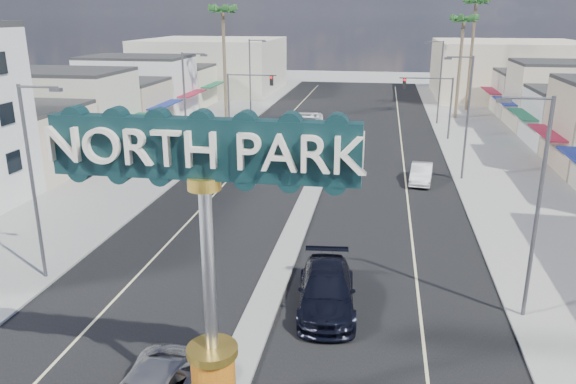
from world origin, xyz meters
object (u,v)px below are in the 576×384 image
(streetlight_l_far, at_px, (251,75))
(streetlight_r_near, at_px, (535,199))
(gateway_sign, at_px, (207,242))
(palm_right_far, at_px, (476,8))
(streetlight_l_near, at_px, (35,174))
(car_parked_right, at_px, (421,173))
(streetlight_r_far, at_px, (439,78))
(palm_left_far, at_px, (223,16))
(car_parked_left, at_px, (259,152))
(traffic_signal_right, at_px, (432,96))
(suv_right, at_px, (327,290))
(traffic_signal_left, at_px, (246,91))
(streetlight_r_mid, at_px, (466,112))
(streetlight_l_mid, at_px, (187,104))
(palm_right_mid, at_px, (463,24))

(streetlight_l_far, bearing_deg, streetlight_r_near, -63.58)
(gateway_sign, relative_size, streetlight_r_near, 1.02)
(streetlight_r_near, bearing_deg, palm_right_far, 84.98)
(streetlight_l_near, bearing_deg, car_parked_right, 46.24)
(palm_right_far, bearing_deg, streetlight_r_far, -114.55)
(car_parked_right, bearing_deg, palm_left_far, 140.46)
(streetlight_l_near, bearing_deg, palm_right_far, 63.94)
(palm_left_far, relative_size, car_parked_left, 3.14)
(streetlight_r_far, xyz_separation_m, car_parked_right, (-2.86, -23.20, -4.37))
(streetlight_l_far, bearing_deg, streetlight_l_near, -90.00)
(streetlight_l_near, bearing_deg, palm_left_far, 93.67)
(traffic_signal_right, bearing_deg, palm_right_far, 72.10)
(suv_right, bearing_deg, streetlight_r_far, 73.96)
(traffic_signal_left, xyz_separation_m, streetlight_r_mid, (19.62, -13.99, 0.79))
(gateway_sign, relative_size, streetlight_l_far, 1.02)
(traffic_signal_left, bearing_deg, palm_left_far, 122.43)
(traffic_signal_left, bearing_deg, car_parked_left, -70.97)
(streetlight_l_far, bearing_deg, traffic_signal_left, -81.14)
(suv_right, bearing_deg, streetlight_l_mid, 116.72)
(traffic_signal_left, height_order, streetlight_r_far, streetlight_r_far)
(streetlight_l_far, height_order, suv_right, streetlight_l_far)
(streetlight_r_far, bearing_deg, streetlight_l_near, -116.42)
(palm_right_far, distance_m, suv_right, 55.25)
(traffic_signal_left, distance_m, streetlight_r_mid, 24.11)
(palm_right_mid, bearing_deg, streetlight_r_mid, -95.64)
(streetlight_l_near, xyz_separation_m, streetlight_l_far, (0.00, 42.00, 0.00))
(streetlight_l_mid, bearing_deg, streetlight_r_near, -43.79)
(palm_right_mid, relative_size, car_parked_left, 2.90)
(gateway_sign, relative_size, suv_right, 1.60)
(car_parked_right, bearing_deg, streetlight_r_far, 89.29)
(palm_right_mid, bearing_deg, streetlight_l_mid, -132.03)
(suv_right, bearing_deg, streetlight_l_near, 171.78)
(streetlight_l_mid, relative_size, car_parked_right, 2.13)
(traffic_signal_left, distance_m, streetlight_l_mid, 14.07)
(gateway_sign, distance_m, streetlight_r_far, 51.10)
(streetlight_l_near, relative_size, suv_right, 1.57)
(gateway_sign, xyz_separation_m, streetlight_r_far, (10.43, 50.02, -0.86))
(streetlight_r_far, distance_m, car_parked_right, 23.78)
(streetlight_l_far, bearing_deg, streetlight_r_far, 0.00)
(streetlight_r_mid, xyz_separation_m, car_parked_right, (-2.86, -1.20, -4.37))
(streetlight_l_mid, bearing_deg, streetlight_l_far, 90.00)
(traffic_signal_left, xyz_separation_m, car_parked_left, (3.68, -10.69, -3.56))
(traffic_signal_left, height_order, car_parked_right, traffic_signal_left)
(palm_left_far, height_order, car_parked_left, palm_left_far)
(traffic_signal_left, bearing_deg, palm_right_mid, 28.42)
(streetlight_l_near, relative_size, streetlight_l_mid, 1.00)
(streetlight_l_near, height_order, palm_left_far, palm_left_far)
(streetlight_l_near, relative_size, palm_right_mid, 0.74)
(streetlight_r_near, height_order, suv_right, streetlight_r_near)
(streetlight_l_mid, bearing_deg, car_parked_left, 33.86)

